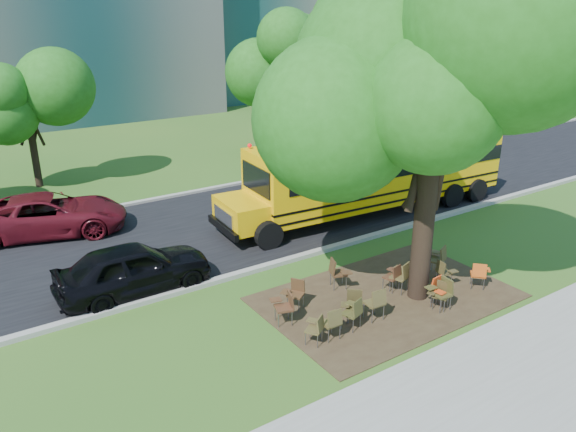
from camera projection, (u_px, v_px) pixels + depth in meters
ground at (348, 300)px, 15.76m from camera, size 160.00×160.00×0.00m
sidewalk at (499, 396)px, 11.86m from camera, size 60.00×4.00×0.04m
dirt_patch at (387, 297)px, 15.88m from camera, size 7.00×4.50×0.03m
asphalt_road at (230, 224)px, 21.19m from camera, size 80.00×8.00×0.04m
kerb_near at (289, 260)px, 18.06m from camera, size 80.00×0.25×0.14m
kerb_far at (185, 194)px, 24.37m from camera, size 80.00×0.25×0.14m
bg_tree_2 at (24, 93)px, 24.12m from camera, size 4.80×4.80×6.62m
bg_tree_3 at (299, 61)px, 29.02m from camera, size 5.60×5.60×7.84m
bg_tree_4 at (422, 67)px, 32.64m from camera, size 5.00×5.00×6.85m
main_tree at (437, 85)px, 13.85m from camera, size 7.20×7.20×9.52m
school_bus at (377, 170)px, 21.99m from camera, size 12.24×3.46×2.96m
chair_0 at (316, 327)px, 13.53m from camera, size 0.53×0.66×0.80m
chair_1 at (333, 320)px, 13.71m from camera, size 0.59×0.52×0.88m
chair_2 at (354, 310)px, 14.15m from camera, size 0.60×0.66×0.88m
chair_3 at (353, 303)px, 14.56m from camera, size 0.74×0.58×0.86m
chair_4 at (376, 301)px, 14.55m from camera, size 0.64×0.55×0.94m
chair_5 at (439, 288)px, 15.33m from camera, size 0.55×0.54×0.82m
chair_6 at (441, 293)px, 15.15m from camera, size 0.63×0.54×0.79m
chair_7 at (479, 273)px, 16.18m from camera, size 0.73×0.58×0.85m
chair_8 at (285, 304)px, 14.41m from camera, size 0.56×0.72×0.92m
chair_9 at (295, 291)px, 15.16m from camera, size 0.71×0.56×0.84m
chair_10 at (337, 271)px, 16.18m from camera, size 0.59×0.75×0.93m
chair_11 at (394, 275)px, 16.07m from camera, size 0.57×0.59×0.84m
chair_12 at (444, 270)px, 16.40m from camera, size 0.46×0.57×0.79m
chair_13 at (439, 257)px, 17.01m from camera, size 0.66×0.76×0.96m
chair_14 at (443, 290)px, 15.10m from camera, size 0.54×0.63×0.92m
chair_15 at (402, 274)px, 15.98m from camera, size 0.64×0.71×0.94m
black_car at (134, 268)px, 15.96m from camera, size 4.37×1.76×1.49m
bg_car_red at (49, 215)px, 20.03m from camera, size 5.82×3.90×1.48m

